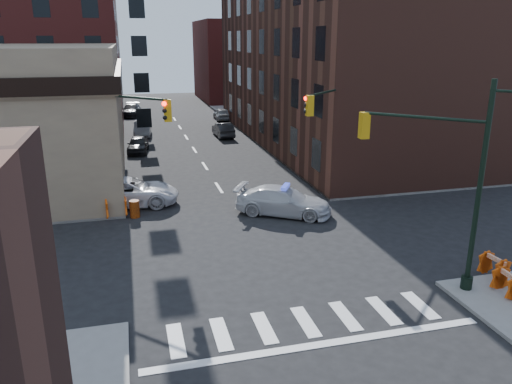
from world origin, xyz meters
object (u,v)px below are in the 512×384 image
barrel_bank (135,209)px  barricade_se_a (494,267)px  police_car (283,201)px  barricade_nw_a (116,207)px  parked_car_wfar (143,128)px  pedestrian_a (34,199)px  parked_car_enear (223,130)px  pickup (128,192)px  parked_car_wnear (138,144)px  barrel_road (309,211)px  pedestrian_b (75,203)px

barrel_bank → barricade_se_a: bearing=-38.9°
police_car → barricade_nw_a: size_ratio=4.04×
parked_car_wfar → pedestrian_a: 24.24m
parked_car_wfar → parked_car_enear: parked_car_wfar is taller
police_car → pickup: bearing=96.1°
barricade_se_a → barricade_nw_a: barricade_nw_a is taller
parked_car_wnear → pedestrian_a: pedestrian_a is taller
parked_car_wfar → police_car: bearing=-70.8°
parked_car_wnear → barrel_bank: size_ratio=4.26×
parked_car_enear → barricade_se_a: 33.41m
parked_car_wfar → barrel_road: size_ratio=5.08×
police_car → barrel_road: police_car is taller
parked_car_wnear → barrel_road: parked_car_wnear is taller
pickup → pedestrian_a: (-4.91, -1.22, 0.34)m
pickup → parked_car_wfar: (1.67, 22.10, -0.07)m
pedestrian_b → barrel_road: size_ratio=1.86×
pedestrian_a → pedestrian_b: 2.21m
parked_car_wnear → parked_car_wfar: size_ratio=0.90×
parked_car_wfar → pedestrian_b: pedestrian_b is taller
parked_car_wnear → barrel_bank: bearing=-85.4°
parked_car_enear → pedestrian_a: size_ratio=2.14×
barrel_bank → barricade_nw_a: bearing=174.3°
pedestrian_b → barricade_nw_a: bearing=-16.6°
parked_car_wnear → parked_car_wfar: 7.72m
parked_car_wnear → barricade_nw_a: parked_car_wnear is taller
parked_car_wfar → parked_car_enear: size_ratio=1.05×
barricade_nw_a → pickup: bearing=62.1°
pickup → parked_car_enear: size_ratio=1.36×
barricade_nw_a → barrel_bank: bearing=-15.5°
barrel_bank → barricade_se_a: 17.99m
pickup → barricade_nw_a: size_ratio=4.41×
pedestrian_b → barrel_road: pedestrian_b is taller
pedestrian_a → barrel_road: size_ratio=2.26×
pedestrian_a → barrel_road: (14.45, -3.65, -0.71)m
police_car → parked_car_wfar: police_car is taller
barrel_bank → barricade_nw_a: 1.02m
police_car → parked_car_wnear: size_ratio=1.31×
barrel_bank → barricade_nw_a: barricade_nw_a is taller
parked_car_enear → parked_car_wnear: bearing=29.1°
parked_car_wfar → barrel_road: (7.87, -26.98, -0.30)m
pickup → pedestrian_b: size_ratio=3.55×
pedestrian_b → barrel_bank: pedestrian_b is taller
parked_car_wfar → pedestrian_a: bearing=-101.1°
barrel_road → barricade_se_a: bearing=-61.2°
pedestrian_b → barricade_se_a: size_ratio=1.40×
parked_car_wfar → barrel_road: parked_car_wfar is taller
pedestrian_a → barrel_road: pedestrian_a is taller
barricade_nw_a → parked_car_wnear: bearing=74.4°
police_car → parked_car_wfar: size_ratio=1.19×
barricade_se_a → barrel_bank: bearing=45.8°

